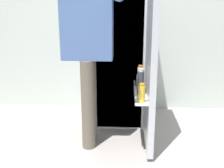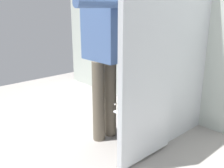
# 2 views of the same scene
# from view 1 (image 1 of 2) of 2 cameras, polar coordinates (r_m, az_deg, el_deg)

# --- Properties ---
(ground_plane) EXTENTS (5.43, 5.43, 0.00)m
(ground_plane) POSITION_cam_1_polar(r_m,az_deg,el_deg) (2.69, -0.13, -11.63)
(ground_plane) COLOR gray
(refrigerator) EXTENTS (0.68, 1.28, 1.78)m
(refrigerator) POSITION_cam_1_polar(r_m,az_deg,el_deg) (2.93, 0.93, 8.96)
(refrigerator) COLOR silver
(refrigerator) RESTS_ON ground_plane
(person) EXTENTS (0.52, 0.74, 1.62)m
(person) POSITION_cam_1_polar(r_m,az_deg,el_deg) (2.35, -4.88, 9.17)
(person) COLOR #665B4C
(person) RESTS_ON ground_plane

